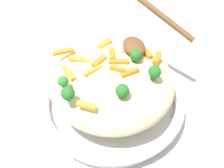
{
  "coord_description": "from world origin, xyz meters",
  "views": [
    {
      "loc": [
        -0.35,
        0.08,
        0.46
      ],
      "look_at": [
        0.0,
        0.0,
        0.08
      ],
      "focal_mm": 44.44,
      "sensor_mm": 36.0,
      "label": 1
    }
  ],
  "objects": [
    {
      "name": "serving_spoon",
      "position": [
        0.05,
        -0.07,
        0.15
      ],
      "size": [
        0.15,
        0.14,
        0.07
      ],
      "color": "brown",
      "rests_on": "pasta_mound"
    },
    {
      "name": "carrot_piece_3",
      "position": [
        -0.0,
        -0.09,
        0.13
      ],
      "size": [
        0.03,
        0.02,
        0.01
      ],
      "primitive_type": "cube",
      "rotation": [
        0.0,
        0.0,
        5.69
      ],
      "color": "orange",
      "rests_on": "pasta_mound"
    },
    {
      "name": "carrot_piece_4",
      "position": [
        0.02,
        -0.01,
        0.13
      ],
      "size": [
        0.03,
        0.01,
        0.01
      ],
      "primitive_type": "cube",
      "rotation": [
        0.0,
        0.0,
        6.1
      ],
      "color": "orange",
      "rests_on": "pasta_mound"
    },
    {
      "name": "broccoli_floret_2",
      "position": [
        -0.05,
        -0.06,
        0.14
      ],
      "size": [
        0.02,
        0.02,
        0.03
      ],
      "color": "#205B1C",
      "rests_on": "pasta_mound"
    },
    {
      "name": "carrot_piece_9",
      "position": [
        -0.08,
        0.06,
        0.13
      ],
      "size": [
        0.02,
        0.03,
        0.01
      ],
      "primitive_type": "cube",
      "rotation": [
        0.0,
        0.0,
        4.16
      ],
      "color": "orange",
      "rests_on": "pasta_mound"
    },
    {
      "name": "carrot_piece_6",
      "position": [
        -0.03,
        -0.02,
        0.13
      ],
      "size": [
        0.02,
        0.03,
        0.01
      ],
      "primitive_type": "cube",
      "rotation": [
        0.0,
        0.0,
        1.85
      ],
      "color": "orange",
      "rests_on": "pasta_mound"
    },
    {
      "name": "carrot_piece_1",
      "position": [
        0.06,
        -0.0,
        0.13
      ],
      "size": [
        0.03,
        0.03,
        0.01
      ],
      "primitive_type": "cube",
      "rotation": [
        0.0,
        0.0,
        2.2
      ],
      "color": "orange",
      "rests_on": "pasta_mound"
    },
    {
      "name": "broccoli_floret_0",
      "position": [
        0.0,
        -0.04,
        0.14
      ],
      "size": [
        0.02,
        0.02,
        0.03
      ],
      "color": "#205B1C",
      "rests_on": "pasta_mound"
    },
    {
      "name": "carrot_piece_2",
      "position": [
        0.02,
        -0.07,
        0.13
      ],
      "size": [
        0.04,
        0.02,
        0.01
      ],
      "primitive_type": "cube",
      "rotation": [
        0.0,
        0.0,
        3.34
      ],
      "color": "orange",
      "rests_on": "pasta_mound"
    },
    {
      "name": "carrot_piece_7",
      "position": [
        0.01,
        0.02,
        0.13
      ],
      "size": [
        0.03,
        0.03,
        0.01
      ],
      "primitive_type": "cube",
      "rotation": [
        0.0,
        0.0,
        5.36
      ],
      "color": "orange",
      "rests_on": "pasta_mound"
    },
    {
      "name": "pasta_mound",
      "position": [
        0.0,
        0.0,
        0.09
      ],
      "size": [
        0.24,
        0.24,
        0.09
      ],
      "primitive_type": "ellipsoid",
      "color": "beige",
      "rests_on": "serving_bowl"
    },
    {
      "name": "carrot_piece_11",
      "position": [
        0.0,
        -0.01,
        0.13
      ],
      "size": [
        0.02,
        0.04,
        0.01
      ],
      "primitive_type": "cube",
      "rotation": [
        0.0,
        0.0,
        1.33
      ],
      "color": "orange",
      "rests_on": "pasta_mound"
    },
    {
      "name": "broccoli_floret_3",
      "position": [
        -0.07,
        -0.0,
        0.14
      ],
      "size": [
        0.02,
        0.02,
        0.02
      ],
      "color": "#205B1C",
      "rests_on": "pasta_mound"
    },
    {
      "name": "ground_plane",
      "position": [
        0.0,
        0.0,
        0.0
      ],
      "size": [
        2.4,
        2.4,
        0.0
      ],
      "primitive_type": "plane",
      "color": "beige"
    },
    {
      "name": "broccoli_floret_1",
      "position": [
        -0.06,
        0.09,
        0.14
      ],
      "size": [
        0.02,
        0.02,
        0.03
      ],
      "color": "#205B1C",
      "rests_on": "pasta_mound"
    },
    {
      "name": "carrot_piece_10",
      "position": [
        -0.0,
        0.08,
        0.13
      ],
      "size": [
        0.04,
        0.02,
        0.01
      ],
      "primitive_type": "cube",
      "rotation": [
        0.0,
        0.0,
        3.5
      ],
      "color": "orange",
      "rests_on": "pasta_mound"
    },
    {
      "name": "carrot_piece_12",
      "position": [
        0.06,
        0.08,
        0.13
      ],
      "size": [
        0.01,
        0.04,
        0.01
      ],
      "primitive_type": "cube",
      "rotation": [
        0.0,
        0.0,
        1.63
      ],
      "color": "orange",
      "rests_on": "pasta_mound"
    },
    {
      "name": "broccoli_floret_4",
      "position": [
        -0.03,
        0.09,
        0.14
      ],
      "size": [
        0.02,
        0.02,
        0.02
      ],
      "color": "#296820",
      "rests_on": "pasta_mound"
    },
    {
      "name": "carrot_piece_5",
      "position": [
        0.04,
        -0.04,
        0.13
      ],
      "size": [
        0.04,
        0.03,
        0.01
      ],
      "primitive_type": "cube",
      "rotation": [
        0.0,
        0.0,
        2.63
      ],
      "color": "orange",
      "rests_on": "pasta_mound"
    },
    {
      "name": "carrot_piece_0",
      "position": [
        0.03,
        0.05,
        0.13
      ],
      "size": [
        0.03,
        0.04,
        0.01
      ],
      "primitive_type": "cube",
      "rotation": [
        0.0,
        0.0,
        1.04
      ],
      "color": "orange",
      "rests_on": "pasta_mound"
    },
    {
      "name": "serving_bowl",
      "position": [
        0.0,
        0.0,
        0.03
      ],
      "size": [
        0.29,
        0.29,
        0.05
      ],
      "color": "silver",
      "rests_on": "ground_plane"
    },
    {
      "name": "carrot_piece_8",
      "position": [
        -0.02,
        -0.01,
        0.13
      ],
      "size": [
        0.02,
        0.03,
        0.01
      ],
      "primitive_type": "cube",
      "rotation": [
        0.0,
        0.0,
        0.98
      ],
      "color": "orange",
      "rests_on": "pasta_mound"
    },
    {
      "name": "carrot_piece_13",
      "position": [
        -0.01,
        0.04,
        0.13
      ],
      "size": [
        0.02,
        0.04,
        0.01
      ],
      "primitive_type": "cube",
      "rotation": [
        0.0,
        0.0,
        5.14
      ],
      "color": "orange",
      "rests_on": "pasta_mound"
    }
  ]
}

